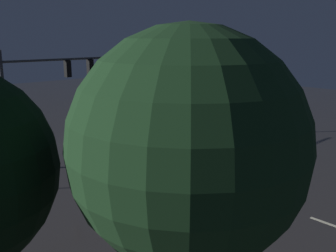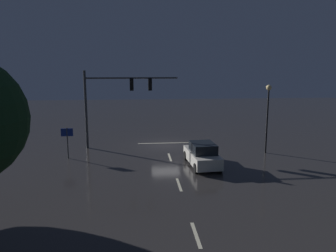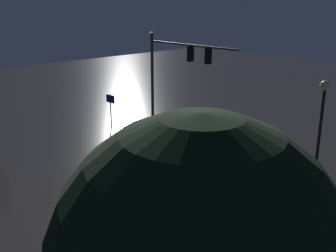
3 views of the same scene
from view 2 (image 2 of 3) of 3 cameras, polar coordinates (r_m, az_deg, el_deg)
ground_plane at (r=29.76m, az=-0.41°, el=-3.31°), size 80.00×80.00×0.00m
traffic_signal_assembly at (r=28.56m, az=-9.07°, el=5.47°), size 7.95×0.47×6.66m
lane_dash_far at (r=25.91m, az=0.31°, el=-5.42°), size 0.16×2.20×0.01m
lane_dash_mid at (r=20.24m, az=1.92°, el=-10.08°), size 0.16×2.20×0.01m
lane_dash_near at (r=14.83m, az=4.87°, el=-18.23°), size 0.16×2.20×0.01m
stop_bar at (r=30.51m, az=-0.53°, el=-2.96°), size 5.00×0.16×0.01m
car_approaching at (r=23.72m, az=5.94°, el=-5.00°), size 2.19×4.47×1.70m
street_lamp_left_kerb at (r=27.61m, az=16.89°, el=3.27°), size 0.44×0.44×5.57m
route_sign at (r=26.35m, az=-17.04°, el=-1.73°), size 0.90×0.09×2.41m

